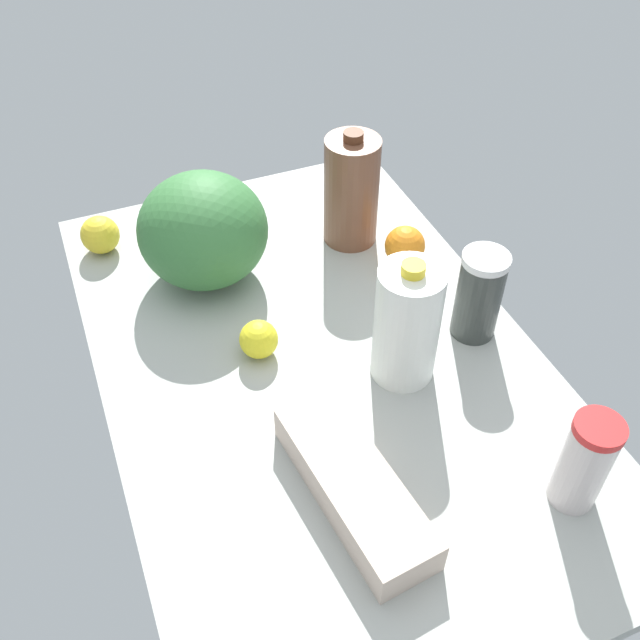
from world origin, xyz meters
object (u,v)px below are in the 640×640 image
Objects in this scene: milk_jug at (407,324)px; orange_near_front at (405,246)px; lemon_by_jug at (259,339)px; watermelon at (203,230)px; lemon_beside_bowl at (100,235)px; shaker_bottle at (479,295)px; chocolate_milk_jug at (351,191)px; tumbler_cup at (585,462)px; egg_carton at (354,485)px.

orange_near_front is (-26.65, 13.99, -7.20)cm from milk_jug.
lemon_by_jug is at bearing -69.75° from orange_near_front.
watermelon is at bearing -106.64° from orange_near_front.
milk_jug reaches higher than lemon_beside_bowl.
shaker_bottle is at bearing 76.03° from lemon_by_jug.
chocolate_milk_jug reaches higher than orange_near_front.
watermelon reaches higher than orange_near_front.
chocolate_milk_jug reaches higher than tumbler_cup.
watermelon is 3.04× the size of orange_near_front.
tumbler_cup is 59.38cm from orange_near_front.
egg_carton is 4.60× the size of lemon_by_jug.
chocolate_milk_jug is at bearing 90.64° from watermelon.
shaker_bottle is at bearing 118.15° from egg_carton.
watermelon is at bearing 49.00° from lemon_beside_bowl.
shaker_bottle reaches higher than lemon_by_jug.
watermelon is 1.04× the size of milk_jug.
watermelon is 45.23cm from milk_jug.
watermelon reaches higher than shaker_bottle.
chocolate_milk_jug is at bearing 150.17° from egg_carton.
shaker_bottle is (-24.09, 35.14, 5.81)cm from egg_carton.
tumbler_cup is at bearing -7.22° from shaker_bottle.
egg_carton is 28.64cm from milk_jug.
egg_carton is 57.08cm from orange_near_front.
tumbler_cup is 102.64cm from lemon_beside_bowl.
shaker_bottle is (34.64, 9.55, -2.84)cm from chocolate_milk_jug.
milk_jug is 30.95cm from orange_near_front.
orange_near_front is at bearing 178.11° from tumbler_cup.
lemon_beside_bowl is at bearing -131.00° from watermelon.
tumbler_cup is (12.25, 30.54, 5.58)cm from egg_carton.
milk_jug is at bearing 38.32° from lemon_beside_bowl.
tumbler_cup is at bearing 32.32° from lemon_beside_bowl.
lemon_by_jug is at bearing -49.18° from chocolate_milk_jug.
lemon_by_jug is at bearing 179.50° from egg_carton.
chocolate_milk_jug is at bearing -176.01° from tumbler_cup.
chocolate_milk_jug is 3.59× the size of lemon_by_jug.
milk_jug is 3.04× the size of lemon_beside_bowl.
chocolate_milk_jug is at bearing -164.59° from shaker_bottle.
shaker_bottle is 17.24cm from milk_jug.
shaker_bottle is at bearing 15.41° from chocolate_milk_jug.
egg_carton is at bearing -34.70° from orange_near_front.
tumbler_cup reaches higher than egg_carton.
watermelon reaches higher than lemon_beside_bowl.
lemon_beside_bowl is at bearing -141.68° from milk_jug.
shaker_bottle is (-36.34, 4.61, 0.23)cm from tumbler_cup.
lemon_beside_bowl reaches higher than egg_carton.
lemon_by_jug is (24.70, 2.45, -7.56)cm from watermelon.
egg_carton is 4.05× the size of lemon_beside_bowl.
shaker_bottle is 0.74× the size of milk_jug.
egg_carton is 33.86cm from lemon_by_jug.
lemon_beside_bowl is (-50.31, -59.42, -4.98)cm from shaker_bottle.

